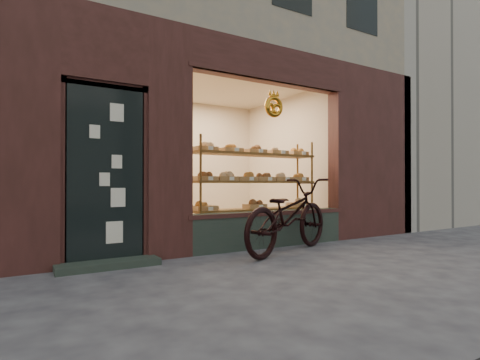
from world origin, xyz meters
TOP-DOWN VIEW (x-y plane):
  - ground at (0.00, 0.00)m, footprint 90.00×90.00m
  - neighbor_right at (9.60, 5.50)m, footprint 12.00×7.00m
  - display_shelf at (0.45, 2.55)m, footprint 2.20×0.45m
  - bicycle at (0.39, 1.59)m, footprint 2.13×1.34m

SIDE VIEW (x-z plane):
  - ground at x=0.00m, z-range 0.00..0.00m
  - bicycle at x=0.39m, z-range 0.00..1.05m
  - display_shelf at x=0.45m, z-range 0.05..1.75m
  - neighbor_right at x=9.60m, z-range 0.00..9.00m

